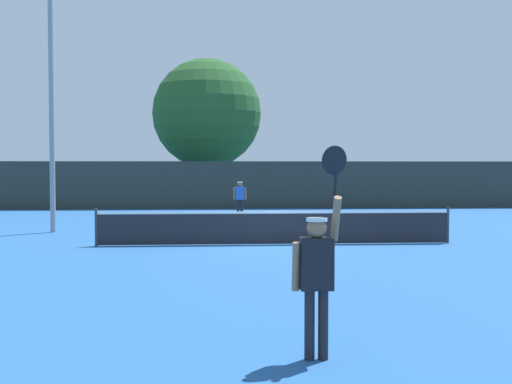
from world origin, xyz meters
name	(u,v)px	position (x,y,z in m)	size (l,w,h in m)	color
ground_plane	(275,245)	(0.00, 0.00, 0.00)	(120.00, 120.00, 0.00)	#235693
tennis_net	(275,227)	(0.00, 0.00, 0.51)	(10.29, 0.08, 1.07)	#232328
perimeter_fence	(246,185)	(0.00, 15.98, 1.28)	(31.18, 0.12, 2.56)	#2D332D
player_serving	(317,266)	(-0.59, -11.01, 1.10)	(0.68, 0.39, 2.50)	black
player_receiving	(240,196)	(-0.60, 10.14, 0.97)	(0.57, 0.23, 1.59)	blue
tennis_ball	(302,235)	(1.10, 2.34, 0.03)	(0.07, 0.07, 0.07)	#CCE033
light_pole	(51,80)	(-7.30, 4.01, 5.23)	(1.18, 0.28, 9.31)	gray
large_tree	(207,113)	(-2.17, 21.81, 5.59)	(6.80, 6.80, 9.00)	brown
parked_car_near	(195,190)	(-2.94, 22.58, 0.78)	(2.05, 4.26, 1.69)	white
parked_car_mid	(270,190)	(1.85, 22.60, 0.78)	(2.28, 4.36, 1.69)	#B7B7BC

